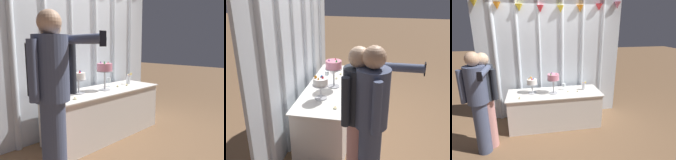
{
  "view_description": "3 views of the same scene",
  "coord_description": "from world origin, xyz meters",
  "views": [
    {
      "loc": [
        -2.32,
        -2.34,
        1.43
      ],
      "look_at": [
        0.15,
        0.08,
        0.87
      ],
      "focal_mm": 35.45,
      "sensor_mm": 36.0,
      "label": 1
    },
    {
      "loc": [
        -3.51,
        -0.67,
        2.29
      ],
      "look_at": [
        0.1,
        0.02,
        0.8
      ],
      "focal_mm": 41.29,
      "sensor_mm": 36.0,
      "label": 2
    },
    {
      "loc": [
        -0.45,
        -3.43,
        2.13
      ],
      "look_at": [
        0.22,
        0.23,
        0.96
      ],
      "focal_mm": 29.27,
      "sensor_mm": 36.0,
      "label": 3
    }
  ],
  "objects": [
    {
      "name": "guest_man_dark_suit",
      "position": [
        -1.21,
        -0.44,
        0.94
      ],
      "size": [
        0.42,
        0.41,
        1.69
      ],
      "color": "#D6938E",
      "rests_on": "ground_plane"
    },
    {
      "name": "guest_girl_blue_dress",
      "position": [
        -1.3,
        -0.59,
        0.96
      ],
      "size": [
        0.48,
        0.67,
        1.73
      ],
      "color": "#4C5675",
      "rests_on": "ground_plane"
    },
    {
      "name": "flower_vase",
      "position": [
        0.65,
        0.15,
        0.83
      ],
      "size": [
        0.09,
        0.1,
        0.2
      ],
      "color": "silver",
      "rests_on": "cake_table"
    },
    {
      "name": "cake_table",
      "position": [
        0.0,
        0.1,
        0.37
      ],
      "size": [
        1.93,
        0.72,
        0.73
      ],
      "color": "white",
      "rests_on": "ground_plane"
    },
    {
      "name": "wine_glass",
      "position": [
        0.23,
        0.22,
        0.84
      ],
      "size": [
        0.07,
        0.07,
        0.14
      ],
      "color": "silver",
      "rests_on": "cake_table"
    },
    {
      "name": "tealight_near_right",
      "position": [
        0.48,
        0.05,
        0.74
      ],
      "size": [
        0.04,
        0.04,
        0.04
      ],
      "color": "beige",
      "rests_on": "cake_table"
    },
    {
      "name": "tealight_near_left",
      "position": [
        0.28,
        0.08,
        0.74
      ],
      "size": [
        0.04,
        0.04,
        0.03
      ],
      "color": "beige",
      "rests_on": "cake_table"
    },
    {
      "name": "tealight_far_left",
      "position": [
        -0.7,
        -0.1,
        0.74
      ],
      "size": [
        0.05,
        0.05,
        0.03
      ],
      "color": "beige",
      "rests_on": "cake_table"
    },
    {
      "name": "cake_display_nearright",
      "position": [
        -0.03,
        0.06,
        1.06
      ],
      "size": [
        0.25,
        0.25,
        0.45
      ],
      "color": "#B2B2B7",
      "rests_on": "cake_table"
    },
    {
      "name": "draped_curtain",
      "position": [
        -0.02,
        0.59,
        1.48
      ],
      "size": [
        3.14,
        0.15,
        2.86
      ],
      "color": "silver",
      "rests_on": "ground_plane"
    },
    {
      "name": "ground_plane",
      "position": [
        0.0,
        0.0,
        0.0
      ],
      "size": [
        24.0,
        24.0,
        0.0
      ],
      "primitive_type": "plane",
      "color": "#846042"
    },
    {
      "name": "cake_display_nearleft",
      "position": [
        -0.45,
        0.15,
        0.96
      ],
      "size": [
        0.22,
        0.22,
        0.34
      ],
      "color": "#B2B2B7",
      "rests_on": "cake_table"
    }
  ]
}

